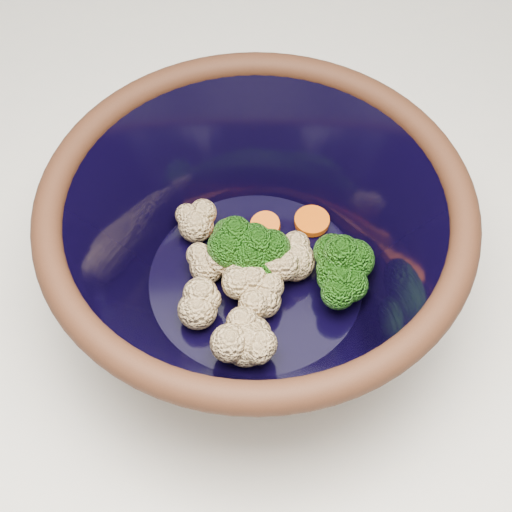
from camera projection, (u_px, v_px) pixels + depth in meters
name	position (u px, v px, depth m)	size (l,w,h in m)	color
mixing_bowl	(256.00, 246.00, 0.55)	(0.40, 0.40, 0.14)	black
vegetable_pile	(266.00, 267.00, 0.56)	(0.15, 0.16, 0.06)	#608442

